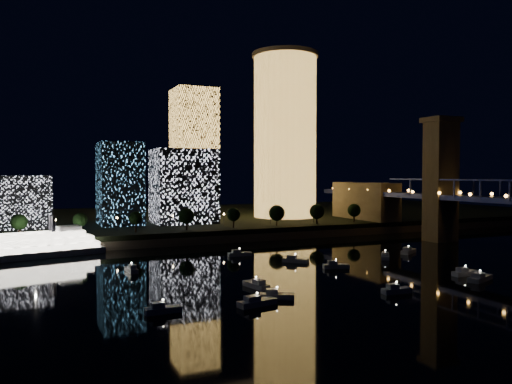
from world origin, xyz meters
TOP-DOWN VIEW (x-y plane):
  - ground at (0.00, 0.00)m, footprint 520.00×520.00m
  - far_bank at (0.00, 160.00)m, footprint 420.00×160.00m
  - seawall at (0.00, 82.00)m, footprint 420.00×6.00m
  - tower_cylindrical at (34.07, 126.54)m, footprint 34.00×34.00m
  - tower_rectangular at (-11.45, 137.70)m, footprint 20.28×20.28m
  - midrise_blocks at (-62.56, 121.80)m, footprint 115.30×30.46m
  - riverboat at (-87.17, 73.38)m, footprint 47.34×19.08m
  - motorboats at (-8.65, 9.42)m, footprint 121.95×65.74m
  - esplanade_trees at (-25.66, 88.00)m, footprint 166.37×6.92m
  - street_lamps at (-34.00, 94.00)m, footprint 132.70×0.70m

SIDE VIEW (x-z plane):
  - ground at x=0.00m, z-range 0.00..0.00m
  - motorboats at x=-8.65m, z-range -0.58..2.20m
  - seawall at x=0.00m, z-range 0.00..3.00m
  - far_bank at x=0.00m, z-range 0.00..5.00m
  - riverboat at x=-87.17m, z-range -3.41..10.58m
  - street_lamps at x=-34.00m, z-range 6.20..11.85m
  - esplanade_trees at x=-25.66m, z-range 5.99..14.95m
  - midrise_blocks at x=-62.56m, z-range 2.73..38.71m
  - tower_rectangular at x=-11.45m, z-range 5.00..69.54m
  - tower_cylindrical at x=34.07m, z-range 5.13..89.31m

